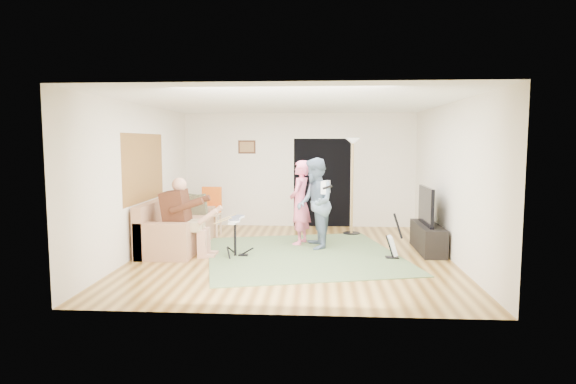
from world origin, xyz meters
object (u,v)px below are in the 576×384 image
Objects in this scene: drum_kit at (235,239)px; television at (426,206)px; guitarist at (315,203)px; singer at (300,203)px; dining_chair at (210,218)px; sofa at (174,232)px; torchiere_lamp at (352,169)px; tv_cabinet at (428,238)px; guitar_spare at (393,246)px.

drum_kit is 3.55m from television.
singer is at bearing -147.20° from guitarist.
guitarist is 1.67× the size of television.
dining_chair is 1.01× the size of television.
guitarist is (0.29, -0.33, 0.03)m from singer.
dining_chair is 4.51m from television.
drum_kit is at bearing -31.12° from singer.
dining_chair is (0.44, 1.21, 0.06)m from sofa.
torchiere_lamp is 3.26m from dining_chair.
television is at bearing 93.61° from singer.
tv_cabinet is (4.80, -0.01, -0.06)m from sofa.
singer is 1.68m from torchiere_lamp.
sofa is 4.78m from television.
singer reaches higher than tv_cabinet.
tv_cabinet is at bearing 93.83° from singer.
tv_cabinet is at bearing 10.36° from drum_kit.
television is at bearing -51.38° from torchiere_lamp.
guitarist is 2.05m from television.
dining_chair is at bearing 153.09° from guitar_spare.
sofa reaches higher than drum_kit.
sofa reaches higher than guitar_spare.
dining_chair is (-0.86, 1.86, 0.06)m from drum_kit.
tv_cabinet is (0.74, 0.62, 0.02)m from guitar_spare.
tv_cabinet is at bearing -0.12° from sofa.
torchiere_lamp is (1.09, 1.12, 0.61)m from singer.
television is (2.34, -0.45, 0.02)m from singer.
dining_chair is (-2.27, 1.11, -0.49)m from guitarist.
singer reaches higher than drum_kit.
guitar_spare is (1.36, -0.73, -0.64)m from guitarist.
torchiere_lamp is at bearing 24.01° from sofa.
sofa is 4.11m from guitar_spare.
singer reaches higher than guitar_spare.
television is (4.75, -0.01, 0.54)m from sofa.
singer is (2.41, 0.44, 0.52)m from sofa.
dining_chair reaches higher than sofa.
drum_kit is 3.32m from torchiere_lamp.
sofa is 4.80m from tv_cabinet.
singer is 2.17m from dining_chair.
singer is 1.59× the size of dining_chair.
drum_kit is at bearing -70.26° from guitarist.
dining_chair is at bearing 164.38° from tv_cabinet.
guitarist is 2.16× the size of guitar_spare.
guitar_spare is at bearing -139.88° from tv_cabinet.
singer reaches higher than dining_chair.
singer is at bearing 169.21° from television.
sofa is 1.33× the size of guitarist.
torchiere_lamp reaches higher than guitarist.
singer is 2.08× the size of guitar_spare.
guitar_spare is 4.07m from dining_chair.
guitar_spare is 0.38× the size of torchiere_lamp.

